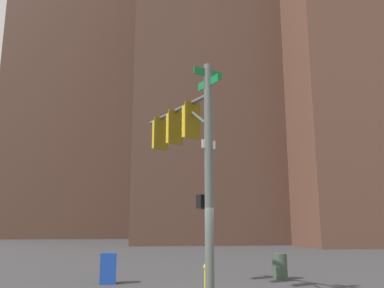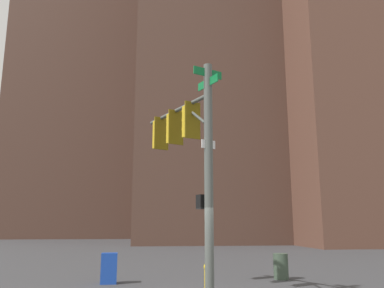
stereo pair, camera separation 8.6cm
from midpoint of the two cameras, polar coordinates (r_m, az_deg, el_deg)
The scene contains 7 objects.
signal_pole_assembly at distance 12.19m, azimuth -0.85°, elevation -0.35°, with size 3.95×2.09×6.68m.
fire_hydrant at distance 12.93m, azimuth 2.06°, elevation -18.54°, with size 0.34×0.26×0.87m.
litter_bin at distance 16.11m, azimuth 12.44°, elevation -16.89°, with size 0.56×0.56×0.95m, color #384738.
newspaper_box at distance 14.89m, azimuth -12.19°, elevation -17.17°, with size 0.44×0.56×1.05m, color #193FA5.
building_brick_nearside at distance 56.77m, azimuth 1.01°, elevation 13.84°, with size 24.04×17.08×52.77m, color #4C3328.
building_brick_midblock at distance 51.71m, azimuth 20.08°, elevation 10.39°, with size 20.92×16.20×41.49m, color brown.
building_brick_farside at distance 72.54m, azimuth -16.11°, elevation 2.90°, with size 22.34×19.99×39.14m, color #4C3328.
Camera 1 is at (-10.93, 1.58, 2.05)m, focal length 36.87 mm.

